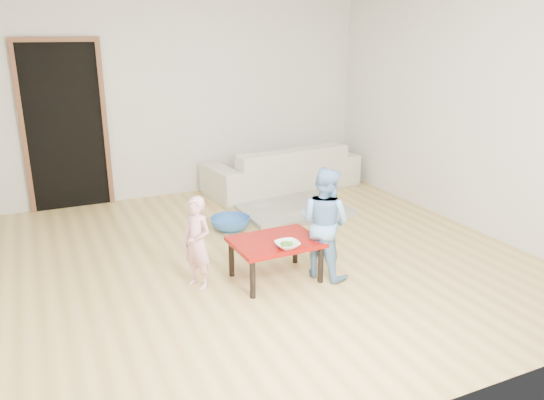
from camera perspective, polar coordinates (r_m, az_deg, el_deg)
floor at (r=5.40m, az=-0.89°, el=-5.99°), size 5.00×5.00×0.01m
back_wall at (r=7.36m, az=-8.97°, el=10.70°), size 5.00×0.02×2.60m
right_wall at (r=6.43m, az=20.13°, el=8.87°), size 0.02×5.00×2.60m
doorway at (r=7.11m, az=-21.38°, el=7.23°), size 1.02×0.08×2.11m
sofa at (r=7.54m, az=1.11°, el=3.49°), size 2.28×1.11×0.64m
cushion at (r=7.19m, az=-0.06°, el=4.07°), size 0.41×0.36×0.11m
red_table at (r=4.84m, az=0.38°, el=-6.42°), size 0.78×0.60×0.39m
bowl at (r=4.59m, az=1.66°, el=-4.84°), size 0.21×0.21×0.05m
broccoli at (r=4.59m, az=1.66°, el=-4.82°), size 0.12×0.12×0.06m
child_pink at (r=4.67m, az=-8.06°, el=-4.58°), size 0.32×0.36×0.83m
child_blue at (r=4.82m, az=5.65°, el=-2.45°), size 0.59×0.63×1.03m
basin at (r=6.08m, az=-4.49°, el=-2.54°), size 0.46×0.46×0.14m
blanket at (r=6.71m, az=2.11°, el=-0.89°), size 1.30×1.08×0.06m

